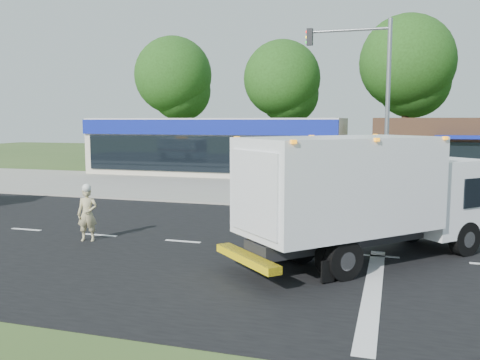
{
  "coord_description": "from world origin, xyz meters",
  "views": [
    {
      "loc": [
        3.4,
        -14.59,
        3.85
      ],
      "look_at": [
        -1.97,
        2.85,
        1.7
      ],
      "focal_mm": 38.0,
      "sensor_mm": 36.0,
      "label": 1
    }
  ],
  "objects": [
    {
      "name": "traffic_signal_pole",
      "position": [
        2.35,
        7.6,
        4.92
      ],
      "size": [
        3.51,
        0.25,
        8.0
      ],
      "color": "gray",
      "rests_on": "ground"
    },
    {
      "name": "retail_strip_mall",
      "position": [
        -9.0,
        19.93,
        2.01
      ],
      "size": [
        18.0,
        6.2,
        4.0
      ],
      "color": "beige",
      "rests_on": "ground"
    },
    {
      "name": "ground",
      "position": [
        0.0,
        0.0,
        0.0
      ],
      "size": [
        120.0,
        120.0,
        0.0
      ],
      "primitive_type": "plane",
      "color": "#385123",
      "rests_on": "ground"
    },
    {
      "name": "brown_storefront",
      "position": [
        7.0,
        19.98,
        2.0
      ],
      "size": [
        10.0,
        6.7,
        4.0
      ],
      "color": "#382316",
      "rests_on": "ground"
    },
    {
      "name": "road_asphalt",
      "position": [
        0.0,
        0.0,
        0.0
      ],
      "size": [
        60.0,
        14.0,
        0.02
      ],
      "primitive_type": "cube",
      "color": "black",
      "rests_on": "ground"
    },
    {
      "name": "lane_markings",
      "position": [
        1.35,
        -1.35,
        0.02
      ],
      "size": [
        55.2,
        7.0,
        0.01
      ],
      "color": "silver",
      "rests_on": "road_asphalt"
    },
    {
      "name": "background_trees",
      "position": [
        -0.85,
        28.16,
        7.38
      ],
      "size": [
        36.77,
        7.39,
        12.1
      ],
      "color": "#332114",
      "rests_on": "ground"
    },
    {
      "name": "ems_box_truck",
      "position": [
        2.62,
        -0.6,
        1.98
      ],
      "size": [
        7.09,
        7.24,
        3.44
      ],
      "rotation": [
        0.0,
        0.0,
        0.8
      ],
      "color": "black",
      "rests_on": "ground"
    },
    {
      "name": "parking_apron",
      "position": [
        0.0,
        14.0,
        0.01
      ],
      "size": [
        60.0,
        9.0,
        0.02
      ],
      "primitive_type": "cube",
      "color": "gray",
      "rests_on": "ground"
    },
    {
      "name": "sidewalk",
      "position": [
        0.0,
        8.2,
        0.06
      ],
      "size": [
        60.0,
        2.4,
        0.12
      ],
      "primitive_type": "cube",
      "color": "gray",
      "rests_on": "ground"
    },
    {
      "name": "emergency_worker",
      "position": [
        -5.95,
        -0.79,
        0.91
      ],
      "size": [
        0.73,
        0.58,
        1.85
      ],
      "rotation": [
        0.0,
        0.0,
        0.3
      ],
      "color": "tan",
      "rests_on": "ground"
    }
  ]
}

